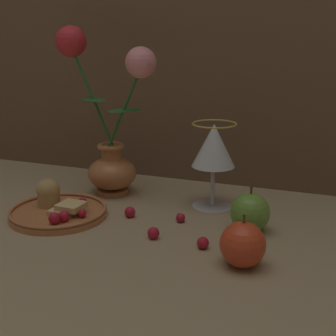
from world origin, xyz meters
The scene contains 10 objects.
ground_plane centered at (0.00, 0.00, 0.00)m, with size 2.40×2.40×0.00m, color #9E8966.
vase centered at (-0.09, 0.11, 0.13)m, with size 0.21×0.10×0.33m.
plate_with_pastries centered at (-0.12, -0.03, 0.01)m, with size 0.17×0.17×0.06m.
wine_glass centered at (0.12, 0.11, 0.11)m, with size 0.08×0.08×0.16m.
apple_beside_vase centered at (0.21, 0.02, 0.03)m, with size 0.07×0.07×0.08m.
apple_near_glass centered at (0.22, -0.10, 0.03)m, with size 0.06×0.06×0.08m.
berry_near_plate centered at (0.16, -0.07, 0.01)m, with size 0.02×0.02×0.02m, color #AD192D.
berry_front_center centered at (0.07, -0.06, 0.01)m, with size 0.02×0.02×0.02m, color #AD192D.
berry_by_glass_stem centered at (0.09, 0.02, 0.01)m, with size 0.02×0.02×0.02m, color #AD192D.
berry_under_candlestick centered at (0.00, 0.01, 0.01)m, with size 0.02×0.02×0.02m, color #AD192D.
Camera 1 is at (0.33, -0.69, 0.31)m, focal length 50.00 mm.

